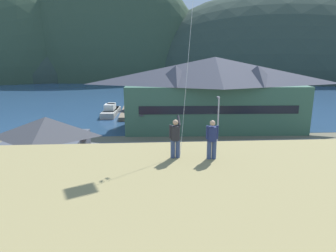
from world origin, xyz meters
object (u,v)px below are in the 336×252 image
(harbor_lodge, at_px, (214,92))
(storage_shed_waterside, at_px, (143,116))
(parked_car_mid_row_far, at_px, (252,159))
(wharf_dock, at_px, (131,112))
(person_kite_flyer, at_px, (175,137))
(storage_shed_near_lot, at_px, (48,145))
(parked_car_back_row_right, at_px, (203,184))
(person_companion, at_px, (212,138))
(parked_car_front_row_end, at_px, (305,157))
(parking_light_pole, at_px, (218,120))
(parked_car_mid_row_center, at_px, (292,176))
(moored_boat_wharfside, at_px, (112,111))
(moored_boat_outer_mooring, at_px, (149,106))
(parked_car_corner_spot, at_px, (141,158))
(moored_boat_inner_slip, at_px, (110,112))

(harbor_lodge, height_order, storage_shed_waterside, harbor_lodge)
(storage_shed_waterside, xyz_separation_m, parked_car_mid_row_far, (10.79, -14.75, -1.18))
(wharf_dock, relative_size, person_kite_flyer, 7.16)
(storage_shed_near_lot, xyz_separation_m, parked_car_back_row_right, (13.38, -5.08, -1.80))
(storage_shed_near_lot, xyz_separation_m, person_companion, (11.96, -14.06, 4.58))
(harbor_lodge, distance_m, parked_car_front_row_end, 17.24)
(storage_shed_near_lot, distance_m, parking_light_pole, 17.66)
(storage_shed_near_lot, relative_size, parked_car_back_row_right, 1.66)
(parked_car_mid_row_center, xyz_separation_m, parked_car_mid_row_far, (-1.98, 4.19, 0.00))
(parked_car_front_row_end, bearing_deg, moored_boat_wharfside, 129.63)
(moored_boat_outer_mooring, bearing_deg, wharf_dock, -133.59)
(storage_shed_near_lot, height_order, parked_car_corner_spot, storage_shed_near_lot)
(moored_boat_inner_slip, distance_m, parked_car_back_row_right, 33.48)
(storage_shed_near_lot, distance_m, person_kite_flyer, 17.87)
(parked_car_mid_row_far, bearing_deg, wharf_dock, 115.71)
(moored_boat_wharfside, relative_size, moored_boat_inner_slip, 0.85)
(moored_boat_inner_slip, height_order, parked_car_mid_row_center, moored_boat_inner_slip)
(parked_car_back_row_right, distance_m, person_companion, 11.11)
(parked_car_back_row_right, bearing_deg, harbor_lodge, 75.91)
(harbor_lodge, xyz_separation_m, storage_shed_waterside, (-10.34, -1.07, -3.30))
(parked_car_mid_row_far, height_order, parking_light_pole, parking_light_pole)
(parked_car_corner_spot, xyz_separation_m, parking_light_pole, (8.52, 4.20, 2.68))
(moored_boat_outer_mooring, bearing_deg, parked_car_front_row_end, -63.71)
(wharf_dock, bearing_deg, moored_boat_wharfside, -167.35)
(parked_car_corner_spot, relative_size, person_companion, 2.50)
(parking_light_pole, height_order, person_kite_flyer, person_kite_flyer)
(wharf_dock, height_order, parked_car_back_row_right, parked_car_back_row_right)
(moored_boat_wharfside, height_order, moored_boat_outer_mooring, same)
(storage_shed_waterside, bearing_deg, parked_car_corner_spot, -90.03)
(moored_boat_wharfside, relative_size, person_kite_flyer, 3.42)
(storage_shed_near_lot, relative_size, moored_boat_outer_mooring, 0.99)
(parked_car_corner_spot, bearing_deg, parked_car_mid_row_center, -21.68)
(parked_car_mid_row_center, distance_m, person_kite_flyer, 15.86)
(storage_shed_waterside, xyz_separation_m, person_kite_flyer, (2.06, -28.73, 5.22))
(wharf_dock, xyz_separation_m, person_kite_flyer, (4.64, -41.77, 7.11))
(wharf_dock, bearing_deg, moored_boat_inner_slip, -157.25)
(storage_shed_waterside, height_order, moored_boat_outer_mooring, storage_shed_waterside)
(parked_car_back_row_right, bearing_deg, person_companion, -98.96)
(harbor_lodge, bearing_deg, person_companion, -102.58)
(parked_car_mid_row_center, bearing_deg, person_kite_flyer, -137.59)
(moored_boat_outer_mooring, distance_m, person_kite_flyer, 45.92)
(parked_car_corner_spot, distance_m, person_companion, 16.81)
(parked_car_mid_row_center, bearing_deg, parked_car_front_row_end, 51.74)
(person_companion, bearing_deg, parked_car_mid_row_center, 47.70)
(harbor_lodge, bearing_deg, wharf_dock, 137.19)
(moored_boat_wharfside, bearing_deg, parking_light_pole, -56.70)
(harbor_lodge, xyz_separation_m, moored_boat_wharfside, (-16.25, 11.23, -4.82))
(moored_boat_outer_mooring, height_order, parked_car_back_row_right, moored_boat_outer_mooring)
(moored_boat_wharfside, height_order, parking_light_pole, parking_light_pole)
(storage_shed_near_lot, xyz_separation_m, parking_light_pole, (16.83, 5.26, 0.88))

